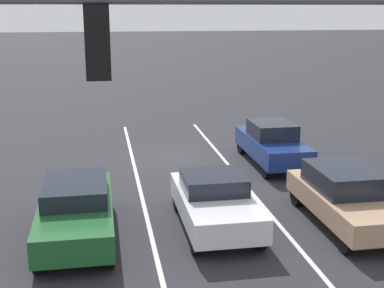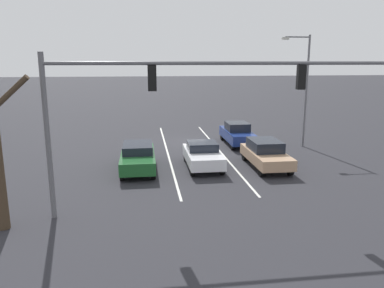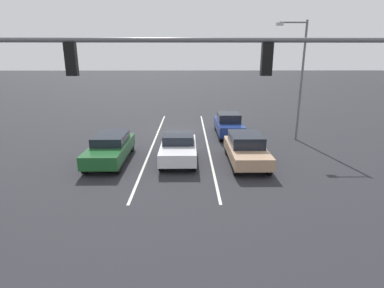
% 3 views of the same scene
% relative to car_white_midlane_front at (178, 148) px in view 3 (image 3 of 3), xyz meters
% --- Properties ---
extents(ground_plane, '(240.00, 240.00, 0.00)m').
position_rel_car_white_midlane_front_xyz_m(ground_plane, '(-0.00, -7.01, -0.73)').
color(ground_plane, '#28282D').
extents(lane_stripe_left_divider, '(0.12, 18.15, 0.01)m').
position_rel_car_white_midlane_front_xyz_m(lane_stripe_left_divider, '(-1.76, -3.93, -0.72)').
color(lane_stripe_left_divider, silver).
rests_on(lane_stripe_left_divider, ground_plane).
extents(lane_stripe_center_divider, '(0.12, 18.15, 0.01)m').
position_rel_car_white_midlane_front_xyz_m(lane_stripe_center_divider, '(1.76, -3.93, -0.72)').
color(lane_stripe_center_divider, silver).
rests_on(lane_stripe_center_divider, ground_plane).
extents(car_white_midlane_front, '(1.86, 4.11, 1.42)m').
position_rel_car_white_midlane_front_xyz_m(car_white_midlane_front, '(0.00, 0.00, 0.00)').
color(car_white_midlane_front, silver).
rests_on(car_white_midlane_front, ground_plane).
extents(car_tan_leftlane_front, '(1.84, 4.46, 1.53)m').
position_rel_car_white_midlane_front_xyz_m(car_tan_leftlane_front, '(-3.57, 0.38, 0.07)').
color(car_tan_leftlane_front, tan).
rests_on(car_tan_leftlane_front, ground_plane).
extents(car_darkgreen_rightlane_front, '(1.83, 4.71, 1.43)m').
position_rel_car_white_midlane_front_xyz_m(car_darkgreen_rightlane_front, '(3.65, -0.01, 0.03)').
color(car_darkgreen_rightlane_front, '#1E5928').
rests_on(car_darkgreen_rightlane_front, ground_plane).
extents(car_navy_leftlane_second, '(1.72, 4.50, 1.60)m').
position_rel_car_white_midlane_front_xyz_m(car_navy_leftlane_second, '(-3.41, -5.55, 0.08)').
color(car_navy_leftlane_second, navy).
rests_on(car_navy_leftlane_second, ground_plane).
extents(traffic_signal_gantry, '(13.31, 0.37, 6.26)m').
position_rel_car_white_midlane_front_xyz_m(traffic_signal_gantry, '(2.56, 6.13, 4.00)').
color(traffic_signal_gantry, slate).
rests_on(traffic_signal_gantry, ground_plane).
extents(street_lamp_left_shoulder, '(1.99, 0.24, 7.63)m').
position_rel_car_white_midlane_front_xyz_m(street_lamp_left_shoulder, '(-7.66, -4.30, 3.70)').
color(street_lamp_left_shoulder, slate).
rests_on(street_lamp_left_shoulder, ground_plane).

